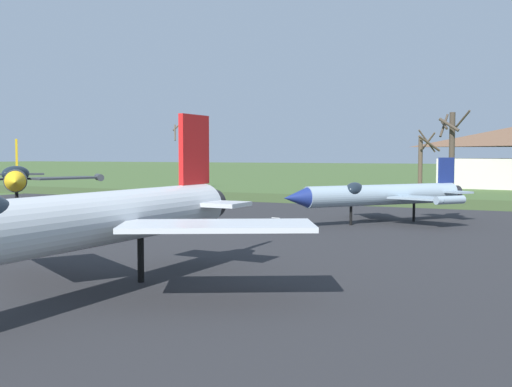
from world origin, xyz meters
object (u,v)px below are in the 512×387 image
object	(u,v)px
jet_fighter_rear_left	(16,177)
jet_fighter_front_left	(380,194)
info_placard_front_left	(277,223)
jet_fighter_rear_center	(64,221)

from	to	relation	value
jet_fighter_rear_left	jet_fighter_front_left	bearing A→B (deg)	0.20
jet_fighter_front_left	info_placard_front_left	distance (m)	8.28
info_placard_front_left	jet_fighter_rear_center	distance (m)	18.12
jet_fighter_front_left	info_placard_front_left	world-z (taller)	jet_fighter_front_left
jet_fighter_front_left	info_placard_front_left	xyz separation A→B (m)	(-3.89, -7.19, -1.31)
jet_fighter_front_left	info_placard_front_left	size ratio (longest dim) A/B	13.13
info_placard_front_left	jet_fighter_rear_center	size ratio (longest dim) A/B	0.05
jet_fighter_front_left	jet_fighter_rear_center	world-z (taller)	jet_fighter_rear_center
jet_fighter_front_left	jet_fighter_rear_left	bearing A→B (deg)	-179.80
info_placard_front_left	jet_fighter_rear_left	distance (m)	28.38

